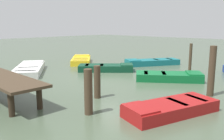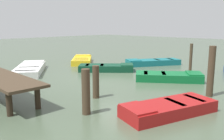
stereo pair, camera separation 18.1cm
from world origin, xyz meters
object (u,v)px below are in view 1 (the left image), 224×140
at_px(mooring_piling_mid_left, 190,59).
at_px(mooring_piling_near_left, 88,92).
at_px(mooring_piling_mid_right, 212,71).
at_px(mooring_piling_far_right, 97,82).
at_px(rowboat_green, 169,76).
at_px(rowboat_red, 171,108).
at_px(rowboat_dark_green, 106,68).
at_px(rowboat_teal, 152,62).
at_px(rowboat_white, 29,69).
at_px(rowboat_yellow, 81,60).

distance_m(mooring_piling_mid_left, mooring_piling_near_left, 8.50).
bearing_deg(mooring_piling_mid_right, mooring_piling_far_right, 45.99).
bearing_deg(rowboat_green, rowboat_red, -96.29).
height_order(mooring_piling_mid_right, mooring_piling_near_left, mooring_piling_mid_right).
bearing_deg(rowboat_dark_green, rowboat_green, -36.71).
distance_m(rowboat_teal, rowboat_dark_green, 4.04).
bearing_deg(rowboat_red, rowboat_green, -131.36).
bearing_deg(rowboat_white, mooring_piling_mid_left, -103.40).
distance_m(rowboat_yellow, mooring_piling_near_left, 10.94).
relative_size(rowboat_yellow, mooring_piling_near_left, 2.18).
bearing_deg(mooring_piling_near_left, rowboat_yellow, -39.11).
bearing_deg(rowboat_dark_green, mooring_piling_far_right, -91.59).
relative_size(rowboat_teal, mooring_piling_mid_left, 2.16).
xyz_separation_m(rowboat_red, mooring_piling_mid_left, (2.42, -6.65, 0.70)).
height_order(rowboat_red, mooring_piling_mid_right, mooring_piling_mid_right).
xyz_separation_m(rowboat_green, mooring_piling_mid_right, (-2.68, 1.35, 0.83)).
xyz_separation_m(rowboat_dark_green, mooring_piling_near_left, (-4.77, 5.82, 0.55)).
height_order(rowboat_yellow, rowboat_green, same).
bearing_deg(mooring_piling_mid_left, rowboat_teal, -20.04).
height_order(rowboat_yellow, rowboat_teal, same).
height_order(rowboat_red, mooring_piling_far_right, mooring_piling_far_right).
relative_size(rowboat_yellow, mooring_piling_mid_right, 1.59).
xyz_separation_m(rowboat_yellow, rowboat_dark_green, (-3.71, 1.07, -0.00)).
height_order(rowboat_yellow, mooring_piling_far_right, mooring_piling_far_right).
bearing_deg(rowboat_red, mooring_piling_mid_right, -164.58).
xyz_separation_m(rowboat_green, rowboat_white, (7.48, 3.92, -0.00)).
relative_size(rowboat_white, rowboat_red, 1.21).
bearing_deg(rowboat_dark_green, mooring_piling_near_left, -92.42).
bearing_deg(rowboat_yellow, rowboat_red, -162.08).
height_order(rowboat_teal, rowboat_dark_green, same).
distance_m(rowboat_red, rowboat_dark_green, 7.87).
relative_size(rowboat_white, mooring_piling_mid_left, 2.29).
relative_size(rowboat_dark_green, mooring_piling_mid_right, 1.59).
bearing_deg(rowboat_white, mooring_piling_near_left, -158.72).
relative_size(rowboat_yellow, rowboat_green, 0.95).
relative_size(rowboat_white, rowboat_dark_green, 1.27).
height_order(mooring_piling_mid_right, mooring_piling_far_right, mooring_piling_mid_right).
distance_m(rowboat_dark_green, mooring_piling_mid_left, 5.17).
bearing_deg(rowboat_yellow, rowboat_green, -141.33).
distance_m(rowboat_green, rowboat_red, 5.03).
height_order(rowboat_green, mooring_piling_near_left, mooring_piling_near_left).
bearing_deg(mooring_piling_mid_left, rowboat_yellow, 11.20).
bearing_deg(mooring_piling_near_left, rowboat_white, -15.92).
relative_size(rowboat_yellow, rowboat_dark_green, 1.00).
bearing_deg(rowboat_white, mooring_piling_far_right, -149.56).
distance_m(rowboat_yellow, mooring_piling_mid_left, 8.26).
bearing_deg(rowboat_white, rowboat_teal, -81.28).
bearing_deg(rowboat_yellow, rowboat_dark_green, -152.48).
bearing_deg(rowboat_red, rowboat_dark_green, -101.67).
distance_m(rowboat_white, rowboat_red, 10.00).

